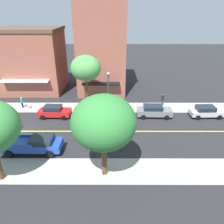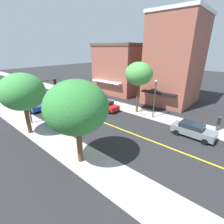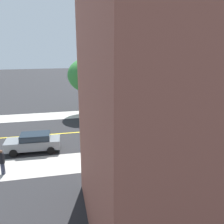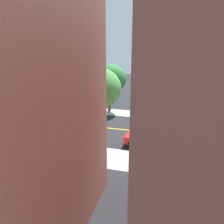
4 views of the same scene
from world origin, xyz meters
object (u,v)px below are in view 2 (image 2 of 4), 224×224
Objects in this scene: street_tree_right_corner at (77,107)px; pedestrian_teal_shirt at (97,95)px; fire_hydrant at (111,103)px; blue_sedan_right_curb at (32,105)px; traffic_light_mast at (38,93)px; street_tree_left_near at (22,92)px; street_tree_left_far at (139,74)px; street_lamp at (155,94)px; pedestrian_black_shirt at (218,123)px; blue_pickup_truck at (65,119)px; red_sedan_left_curb at (106,105)px; small_dog at (100,99)px; grey_sedan_left_curb at (193,130)px; parking_meter at (141,110)px.

street_tree_right_corner is 4.49× the size of pedestrian_teal_shirt.
street_tree_right_corner is 8.65× the size of fire_hydrant.
fire_hydrant is 0.17× the size of blue_sedan_right_curb.
street_tree_left_near is at bearing -136.90° from traffic_light_mast.
street_tree_left_far is 3.90m from street_lamp.
pedestrian_black_shirt is (-15.25, 16.78, -3.98)m from street_tree_left_near.
fire_hydrant is at bearing -101.35° from pedestrian_black_shirt.
blue_pickup_truck is (-0.95, 4.25, -2.97)m from traffic_light_mast.
blue_pickup_truck is at bearing -22.29° from street_tree_left_far.
red_sedan_left_curb is 5.12m from small_dog.
blue_pickup_truck is (10.37, -4.25, -5.01)m from street_tree_left_far.
pedestrian_teal_shirt is at bearing 71.68° from blue_sedan_right_curb.
street_tree_left_near is 1.21× the size of traffic_light_mast.
red_sedan_left_curb is 2.28× the size of pedestrian_black_shirt.
traffic_light_mast reaches higher than pedestrian_teal_shirt.
street_tree_right_corner is (-0.61, 8.74, 0.10)m from street_tree_left_near.
grey_sedan_left_curb is 6.28× the size of small_dog.
blue_pickup_truck is at bearing -30.28° from parking_meter.
blue_pickup_truck is at bearing -88.48° from red_sedan_left_curb.
red_sedan_left_curb is at bearing -57.61° from street_tree_left_far.
street_tree_right_corner is at bearing -101.01° from traffic_light_mast.
pedestrian_teal_shirt is (-11.76, -1.06, -3.01)m from traffic_light_mast.
street_tree_right_corner is 17.14m from blue_sedan_right_curb.
pedestrian_teal_shirt is (-13.98, -12.45, -4.21)m from street_tree_right_corner.
street_tree_left_far is at bearing -122.05° from parking_meter.
pedestrian_black_shirt is (-1.92, 9.60, 0.08)m from parking_meter.
pedestrian_black_shirt reaches higher than blue_sedan_right_curb.
traffic_light_mast is 1.37× the size of red_sedan_left_curb.
street_lamp is 1.28× the size of red_sedan_left_curb.
pedestrian_black_shirt is at bearing -20.51° from pedestrian_teal_shirt.
blue_pickup_truck is at bearing -113.94° from street_tree_right_corner.
street_tree_left_far is at bearing -167.99° from street_tree_right_corner.
street_lamp reaches higher than grey_sedan_left_curb.
grey_sedan_left_curb is at bearing 31.54° from blue_pickup_truck.
parking_meter is at bearing 106.55° from small_dog.
street_tree_right_corner reaches higher than grey_sedan_left_curb.
parking_meter is at bearing -28.96° from pedestrian_teal_shirt.
small_dog is (-0.15, -8.41, -5.54)m from street_tree_left_far.
blue_sedan_right_curb is at bearing -52.17° from street_tree_left_far.
grey_sedan_left_curb is 0.96× the size of blue_sedan_right_curb.
blue_pickup_truck is at bearing -147.45° from grey_sedan_left_curb.
street_tree_left_near is at bearing -140.08° from grey_sedan_left_curb.
fire_hydrant is 0.52× the size of pedestrian_teal_shirt.
grey_sedan_left_curb reaches higher than small_dog.
parking_meter is 7.91m from grey_sedan_left_curb.
red_sedan_left_curb is (2.62, -4.12, -5.08)m from street_tree_left_far.
street_tree_right_corner is 8.85m from blue_pickup_truck.
street_lamp is at bearing 179.48° from street_tree_right_corner.
blue_sedan_right_curb is at bearing -116.27° from street_tree_left_near.
parking_meter is 10.96m from pedestrian_teal_shirt.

